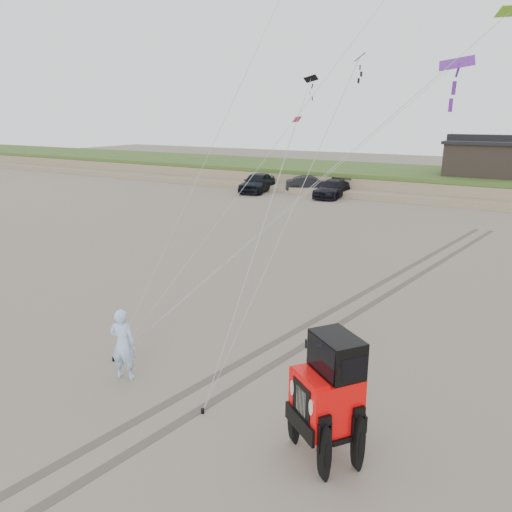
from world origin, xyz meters
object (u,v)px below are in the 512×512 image
at_px(man, 123,344).
at_px(truck_a, 257,182).
at_px(truck_c, 332,189).
at_px(truck_b, 310,184).
at_px(jeep, 326,410).
at_px(cabin, 486,157).

bearing_deg(man, truck_a, -83.84).
bearing_deg(truck_c, man, -80.06).
relative_size(truck_b, man, 2.28).
height_order(truck_a, truck_b, truck_a).
height_order(truck_b, man, man).
relative_size(truck_b, jeep, 0.79).
distance_m(cabin, truck_b, 14.77).
xyz_separation_m(cabin, truck_c, (-10.59, -7.39, -2.52)).
height_order(truck_c, jeep, jeep).
height_order(cabin, truck_c, cabin).
distance_m(truck_b, jeep, 35.90).
xyz_separation_m(truck_a, truck_c, (6.85, 0.74, -0.15)).
bearing_deg(jeep, cabin, 128.95).
height_order(truck_a, jeep, jeep).
bearing_deg(jeep, truck_c, 148.29).
distance_m(truck_c, jeep, 33.23).
bearing_deg(man, cabin, -114.22).
distance_m(truck_a, truck_b, 4.72).
relative_size(truck_a, man, 2.67).
bearing_deg(truck_a, cabin, 14.51).
bearing_deg(jeep, man, -145.97).
xyz_separation_m(truck_b, truck_c, (2.80, -1.67, 0.00)).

